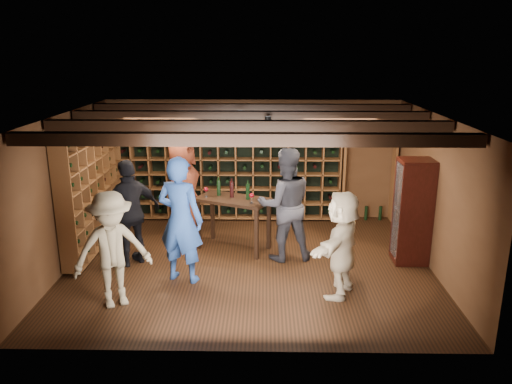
{
  "coord_description": "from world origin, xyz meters",
  "views": [
    {
      "loc": [
        0.26,
        -7.72,
        3.52
      ],
      "look_at": [
        0.11,
        0.2,
        1.22
      ],
      "focal_mm": 35.0,
      "sensor_mm": 36.0,
      "label": 1
    }
  ],
  "objects_px": {
    "display_cabinet": "(412,214)",
    "guest_woman_black": "(131,213)",
    "man_blue_shirt": "(181,220)",
    "guest_beige": "(342,244)",
    "guest_red_floral": "(183,189)",
    "man_grey_suit": "(285,205)",
    "guest_khaki": "(112,250)",
    "tasting_table": "(233,205)"
  },
  "relations": [
    {
      "from": "display_cabinet",
      "to": "man_grey_suit",
      "type": "xyz_separation_m",
      "value": [
        -2.12,
        0.09,
        0.12
      ]
    },
    {
      "from": "man_grey_suit",
      "to": "man_blue_shirt",
      "type": "bearing_deg",
      "value": 18.57
    },
    {
      "from": "display_cabinet",
      "to": "guest_khaki",
      "type": "distance_m",
      "value": 4.83
    },
    {
      "from": "man_grey_suit",
      "to": "tasting_table",
      "type": "height_order",
      "value": "man_grey_suit"
    },
    {
      "from": "guest_beige",
      "to": "tasting_table",
      "type": "relative_size",
      "value": 1.12
    },
    {
      "from": "man_grey_suit",
      "to": "guest_khaki",
      "type": "relative_size",
      "value": 1.16
    },
    {
      "from": "guest_red_floral",
      "to": "tasting_table",
      "type": "relative_size",
      "value": 1.39
    },
    {
      "from": "man_blue_shirt",
      "to": "man_grey_suit",
      "type": "xyz_separation_m",
      "value": [
        1.63,
        0.86,
        -0.02
      ]
    },
    {
      "from": "man_blue_shirt",
      "to": "guest_beige",
      "type": "bearing_deg",
      "value": -172.44
    },
    {
      "from": "man_blue_shirt",
      "to": "man_grey_suit",
      "type": "relative_size",
      "value": 1.02
    },
    {
      "from": "display_cabinet",
      "to": "guest_woman_black",
      "type": "bearing_deg",
      "value": -178.01
    },
    {
      "from": "guest_woman_black",
      "to": "guest_beige",
      "type": "bearing_deg",
      "value": 121.4
    },
    {
      "from": "display_cabinet",
      "to": "man_grey_suit",
      "type": "height_order",
      "value": "man_grey_suit"
    },
    {
      "from": "man_blue_shirt",
      "to": "tasting_table",
      "type": "distance_m",
      "value": 1.47
    },
    {
      "from": "tasting_table",
      "to": "man_blue_shirt",
      "type": "bearing_deg",
      "value": -95.73
    },
    {
      "from": "guest_khaki",
      "to": "guest_beige",
      "type": "height_order",
      "value": "guest_khaki"
    },
    {
      "from": "guest_khaki",
      "to": "tasting_table",
      "type": "xyz_separation_m",
      "value": [
        1.54,
        2.09,
        -0.0
      ]
    },
    {
      "from": "display_cabinet",
      "to": "guest_woman_black",
      "type": "height_order",
      "value": "guest_woman_black"
    },
    {
      "from": "guest_beige",
      "to": "tasting_table",
      "type": "distance_m",
      "value": 2.39
    },
    {
      "from": "man_blue_shirt",
      "to": "man_grey_suit",
      "type": "height_order",
      "value": "man_blue_shirt"
    },
    {
      "from": "guest_red_floral",
      "to": "guest_woman_black",
      "type": "height_order",
      "value": "guest_red_floral"
    },
    {
      "from": "guest_red_floral",
      "to": "tasting_table",
      "type": "height_order",
      "value": "guest_red_floral"
    },
    {
      "from": "display_cabinet",
      "to": "tasting_table",
      "type": "xyz_separation_m",
      "value": [
        -3.02,
        0.5,
        -0.02
      ]
    },
    {
      "from": "man_blue_shirt",
      "to": "guest_red_floral",
      "type": "bearing_deg",
      "value": -64.33
    },
    {
      "from": "man_grey_suit",
      "to": "guest_woman_black",
      "type": "distance_m",
      "value": 2.57
    },
    {
      "from": "guest_khaki",
      "to": "guest_red_floral",
      "type": "bearing_deg",
      "value": 49.2
    },
    {
      "from": "guest_beige",
      "to": "tasting_table",
      "type": "xyz_separation_m",
      "value": [
        -1.68,
        1.7,
        0.04
      ]
    },
    {
      "from": "man_grey_suit",
      "to": "tasting_table",
      "type": "relative_size",
      "value": 1.38
    },
    {
      "from": "guest_red_floral",
      "to": "guest_woman_black",
      "type": "xyz_separation_m",
      "value": [
        -0.68,
        -1.15,
        -0.08
      ]
    },
    {
      "from": "display_cabinet",
      "to": "man_grey_suit",
      "type": "distance_m",
      "value": 2.12
    },
    {
      "from": "guest_beige",
      "to": "tasting_table",
      "type": "height_order",
      "value": "guest_beige"
    },
    {
      "from": "guest_khaki",
      "to": "display_cabinet",
      "type": "bearing_deg",
      "value": -9.08
    },
    {
      "from": "guest_beige",
      "to": "man_grey_suit",
      "type": "bearing_deg",
      "value": -123.55
    },
    {
      "from": "guest_khaki",
      "to": "guest_beige",
      "type": "xyz_separation_m",
      "value": [
        3.22,
        0.38,
        -0.04
      ]
    },
    {
      "from": "guest_woman_black",
      "to": "guest_khaki",
      "type": "bearing_deg",
      "value": 53.1
    },
    {
      "from": "tasting_table",
      "to": "guest_beige",
      "type": "bearing_deg",
      "value": -21.69
    },
    {
      "from": "guest_khaki",
      "to": "guest_beige",
      "type": "bearing_deg",
      "value": -21.39
    },
    {
      "from": "display_cabinet",
      "to": "guest_beige",
      "type": "xyz_separation_m",
      "value": [
        -1.34,
        -1.2,
        -0.06
      ]
    },
    {
      "from": "display_cabinet",
      "to": "man_blue_shirt",
      "type": "bearing_deg",
      "value": -168.37
    },
    {
      "from": "man_blue_shirt",
      "to": "guest_khaki",
      "type": "relative_size",
      "value": 1.19
    },
    {
      "from": "man_grey_suit",
      "to": "tasting_table",
      "type": "distance_m",
      "value": 1.01
    },
    {
      "from": "man_blue_shirt",
      "to": "guest_beige",
      "type": "relative_size",
      "value": 1.25
    }
  ]
}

